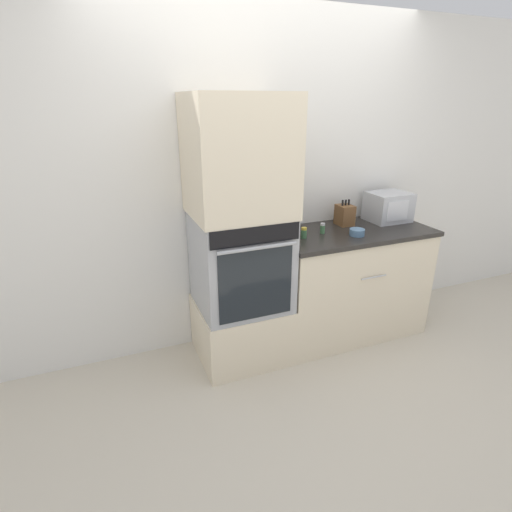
{
  "coord_description": "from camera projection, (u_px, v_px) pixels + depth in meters",
  "views": [
    {
      "loc": [
        -1.21,
        -2.19,
        1.86
      ],
      "look_at": [
        -0.24,
        0.21,
        0.84
      ],
      "focal_mm": 28.0,
      "sensor_mm": 36.0,
      "label": 1
    }
  ],
  "objects": [
    {
      "name": "oven_cabinet_upper",
      "position": [
        239.0,
        157.0,
        2.59
      ],
      "size": [
        0.65,
        0.6,
        0.78
      ],
      "color": "beige",
      "rests_on": "wall_oven"
    },
    {
      "name": "wall_back",
      "position": [
        264.0,
        184.0,
        3.08
      ],
      "size": [
        8.0,
        0.05,
        2.5
      ],
      "color": "silver",
      "rests_on": "ground_plane"
    },
    {
      "name": "counter_unit",
      "position": [
        348.0,
        282.0,
        3.3
      ],
      "size": [
        1.25,
        0.63,
        0.91
      ],
      "color": "beige",
      "rests_on": "ground_plane"
    },
    {
      "name": "condiment_jar_far",
      "position": [
        296.0,
        223.0,
        3.15
      ],
      "size": [
        0.06,
        0.06,
        0.09
      ],
      "color": "brown",
      "rests_on": "counter_unit"
    },
    {
      "name": "ground_plane",
      "position": [
        296.0,
        365.0,
        2.99
      ],
      "size": [
        12.0,
        12.0,
        0.0
      ],
      "primitive_type": "plane",
      "color": "beige"
    },
    {
      "name": "condiment_jar_mid",
      "position": [
        304.0,
        233.0,
        2.94
      ],
      "size": [
        0.04,
        0.04,
        0.08
      ],
      "color": "#427047",
      "rests_on": "counter_unit"
    },
    {
      "name": "knife_block",
      "position": [
        345.0,
        215.0,
        3.23
      ],
      "size": [
        0.12,
        0.14,
        0.21
      ],
      "color": "brown",
      "rests_on": "counter_unit"
    },
    {
      "name": "bowl",
      "position": [
        357.0,
        232.0,
        3.0
      ],
      "size": [
        0.11,
        0.11,
        0.05
      ],
      "color": "#517599",
      "rests_on": "counter_unit"
    },
    {
      "name": "wall_oven",
      "position": [
        240.0,
        261.0,
        2.85
      ],
      "size": [
        0.63,
        0.64,
        0.68
      ],
      "color": "#9EA0A5",
      "rests_on": "oven_cabinet_base"
    },
    {
      "name": "microwave",
      "position": [
        388.0,
        207.0,
        3.34
      ],
      "size": [
        0.33,
        0.28,
        0.24
      ],
      "color": "#B2B5BA",
      "rests_on": "counter_unit"
    },
    {
      "name": "oven_cabinet_base",
      "position": [
        241.0,
        329.0,
        3.06
      ],
      "size": [
        0.65,
        0.6,
        0.44
      ],
      "color": "beige",
      "rests_on": "ground_plane"
    },
    {
      "name": "condiment_jar_near",
      "position": [
        323.0,
        228.0,
        3.04
      ],
      "size": [
        0.04,
        0.04,
        0.08
      ],
      "color": "#427047",
      "rests_on": "counter_unit"
    }
  ]
}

